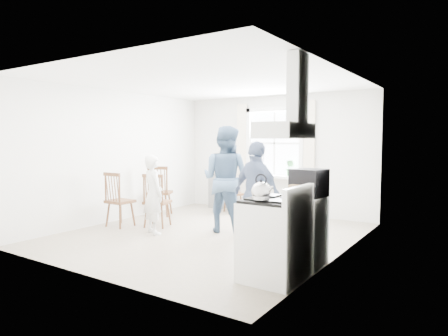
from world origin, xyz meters
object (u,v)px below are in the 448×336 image
windsor_chair_a (155,195)px  windsor_chair_b (115,194)px  windsor_chair_c (159,186)px  person_mid (226,179)px  gas_stove (275,238)px  person_left (153,194)px  low_cabinet (304,231)px  person_right (257,194)px  stereo_stack (309,183)px

windsor_chair_a → windsor_chair_b: 0.74m
windsor_chair_c → person_mid: 2.00m
gas_stove → person_left: bearing=162.5°
low_cabinet → windsor_chair_b: 3.78m
windsor_chair_c → person_left: 1.56m
windsor_chair_a → person_left: (0.31, -0.36, 0.07)m
gas_stove → person_right: person_right is taller
windsor_chair_c → person_right: person_right is taller
stereo_stack → windsor_chair_b: bearing=178.4°
low_cabinet → stereo_stack: bearing=40.9°
stereo_stack → windsor_chair_a: (-3.19, 0.49, -0.46)m
gas_stove → windsor_chair_c: (-3.76, 2.08, 0.18)m
windsor_chair_b → windsor_chair_c: (-0.05, 1.23, 0.03)m
low_cabinet → person_right: bearing=153.3°
gas_stove → stereo_stack: 0.96m
stereo_stack → person_mid: 2.16m
windsor_chair_c → person_mid: bearing=-10.7°
gas_stove → low_cabinet: gas_stove is taller
stereo_stack → low_cabinet: bearing=-139.1°
gas_stove → person_right: (-0.90, 1.19, 0.32)m
windsor_chair_b → person_mid: bearing=24.4°
low_cabinet → person_mid: bearing=151.9°
low_cabinet → person_left: (-2.83, 0.17, 0.24)m
windsor_chair_b → person_right: person_right is taller
windsor_chair_a → person_mid: 1.38m
low_cabinet → windsor_chair_c: size_ratio=0.83×
person_left → windsor_chair_a: bearing=-25.6°
windsor_chair_c → stereo_stack: bearing=-19.0°
windsor_chair_c → person_left: size_ratio=0.78×
person_right → person_mid: bearing=-11.6°
person_left → stereo_stack: bearing=-158.7°
low_cabinet → person_mid: size_ratio=0.48×
low_cabinet → stereo_stack: size_ratio=1.98×
windsor_chair_c → windsor_chair_b: bearing=-87.4°
windsor_chair_a → person_right: (2.17, -0.05, 0.19)m
stereo_stack → person_left: size_ratio=0.33×
person_mid → person_left: bearing=37.2°
gas_stove → windsor_chair_c: 4.30m
low_cabinet → person_left: size_ratio=0.65×
person_mid → low_cabinet: bearing=147.7°
stereo_stack → windsor_chair_a: bearing=171.2°
gas_stove → person_left: person_left is taller
windsor_chair_a → low_cabinet: bearing=-9.6°
windsor_chair_a → person_left: bearing=-49.5°
windsor_chair_c → low_cabinet: bearing=-19.8°
gas_stove → person_left: size_ratio=0.81×
gas_stove → stereo_stack: size_ratio=2.46×
person_left → person_mid: size_ratio=0.74×
low_cabinet → person_left: bearing=176.5°
windsor_chair_c → gas_stove: bearing=-28.9°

